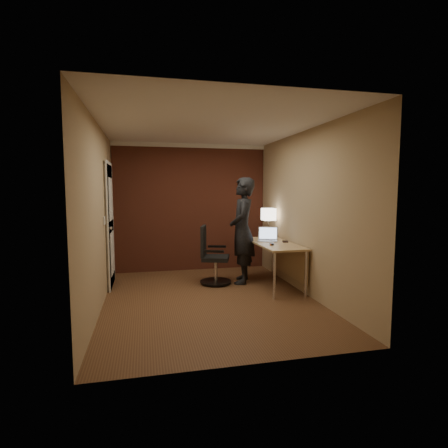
{
  "coord_description": "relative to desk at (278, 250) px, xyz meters",
  "views": [
    {
      "loc": [
        -0.9,
        -4.94,
        1.6
      ],
      "look_at": [
        0.35,
        0.55,
        1.05
      ],
      "focal_mm": 28.0,
      "sensor_mm": 36.0,
      "label": 1
    }
  ],
  "objects": [
    {
      "name": "room",
      "position": [
        -1.53,
        1.08,
        0.77
      ],
      "size": [
        4.0,
        4.0,
        4.0
      ],
      "color": "brown",
      "rests_on": "ground"
    },
    {
      "name": "desk",
      "position": [
        0.0,
        0.0,
        0.0
      ],
      "size": [
        0.6,
        1.5,
        0.73
      ],
      "color": "tan",
      "rests_on": "ground"
    },
    {
      "name": "desk_lamp",
      "position": [
        0.06,
        0.65,
        0.55
      ],
      "size": [
        0.22,
        0.22,
        0.54
      ],
      "color": "silver",
      "rests_on": "desk"
    },
    {
      "name": "laptop",
      "position": [
        -0.1,
        0.23,
        0.19
      ],
      "size": [
        0.4,
        0.37,
        0.23
      ],
      "color": "silver",
      "rests_on": "desk"
    },
    {
      "name": "mouse",
      "position": [
        -0.2,
        -0.23,
        0.14
      ],
      "size": [
        0.09,
        0.11,
        0.03
      ],
      "primitive_type": "cube",
      "rotation": [
        0.0,
        0.0,
        -0.29
      ],
      "color": "black",
      "rests_on": "desk"
    },
    {
      "name": "wallet",
      "position": [
        0.13,
        0.0,
        0.14
      ],
      "size": [
        0.12,
        0.13,
        0.02
      ],
      "primitive_type": "cube",
      "rotation": [
        0.0,
        0.0,
        -0.29
      ],
      "color": "black",
      "rests_on": "desk"
    },
    {
      "name": "office_chair",
      "position": [
        -1.05,
        0.35,
        -0.17
      ],
      "size": [
        0.55,
        0.61,
        0.97
      ],
      "color": "black",
      "rests_on": "ground"
    },
    {
      "name": "person",
      "position": [
        -0.52,
        0.33,
        0.31
      ],
      "size": [
        0.61,
        0.76,
        1.81
      ],
      "primitive_type": "imported",
      "rotation": [
        0.0,
        0.0,
        -1.87
      ],
      "color": "black",
      "rests_on": "ground"
    }
  ]
}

